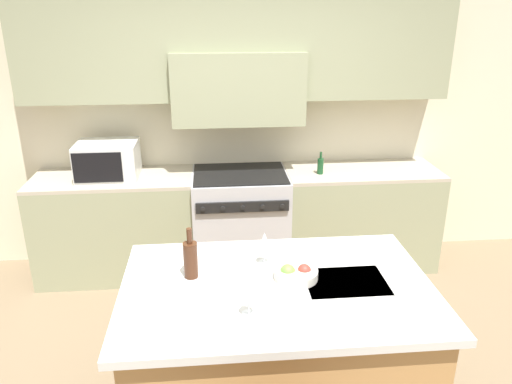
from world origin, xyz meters
name	(u,v)px	position (x,y,z in m)	size (l,w,h in m)	color
back_cabinetry	(237,91)	(0.00, 2.14, 1.60)	(10.00, 0.46, 2.70)	beige
back_counter	(240,221)	(0.00, 1.89, 0.46)	(3.58, 0.62, 0.92)	gray
range_stove	(240,222)	(0.00, 1.87, 0.46)	(0.84, 0.70, 0.93)	#B7B7BC
microwave	(108,160)	(-1.12, 1.89, 1.07)	(0.50, 0.41, 0.31)	silver
kitchen_island	(276,352)	(0.09, 0.07, 0.45)	(1.68, 1.10, 0.90)	#B7844C
wine_bottle	(191,259)	(-0.37, 0.20, 1.01)	(0.08, 0.08, 0.29)	#422314
wine_glass_near	(249,291)	(-0.08, -0.19, 1.03)	(0.08, 0.08, 0.19)	white
wine_glass_far	(264,243)	(0.05, 0.31, 1.03)	(0.08, 0.08, 0.19)	white
fruit_bowl	(296,273)	(0.20, 0.13, 0.93)	(0.24, 0.24, 0.09)	silver
oil_bottle_on_counter	(320,166)	(0.70, 1.82, 1.00)	(0.05, 0.05, 0.20)	#194723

